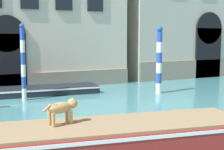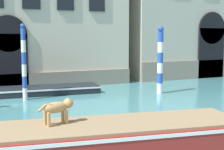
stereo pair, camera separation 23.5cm
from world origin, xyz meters
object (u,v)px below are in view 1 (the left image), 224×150
at_px(boat_foreground, 94,139).
at_px(mooring_pole_0, 159,60).
at_px(dog_on_deck, 63,108).
at_px(mooring_pole_1, 23,62).
at_px(boat_moored_near_palazzo, 33,91).

bearing_deg(boat_foreground, mooring_pole_0, 56.18).
distance_m(boat_foreground, dog_on_deck, 1.03).
distance_m(mooring_pole_0, mooring_pole_1, 6.37).
height_order(boat_foreground, mooring_pole_1, mooring_pole_1).
height_order(boat_moored_near_palazzo, mooring_pole_0, mooring_pole_0).
xyz_separation_m(dog_on_deck, mooring_pole_1, (0.22, 6.91, 0.55)).
bearing_deg(boat_foreground, boat_moored_near_palazzo, 98.27).
xyz_separation_m(dog_on_deck, mooring_pole_0, (6.51, 5.90, 0.53)).
xyz_separation_m(boat_foreground, mooring_pole_1, (-0.42, 7.26, 1.28)).
bearing_deg(boat_moored_near_palazzo, mooring_pole_1, -111.35).
relative_size(boat_foreground, mooring_pole_0, 2.39).
xyz_separation_m(boat_foreground, dog_on_deck, (-0.64, 0.34, 0.74)).
height_order(dog_on_deck, boat_moored_near_palazzo, dog_on_deck).
distance_m(dog_on_deck, mooring_pole_0, 8.80).
height_order(boat_foreground, mooring_pole_0, mooring_pole_0).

